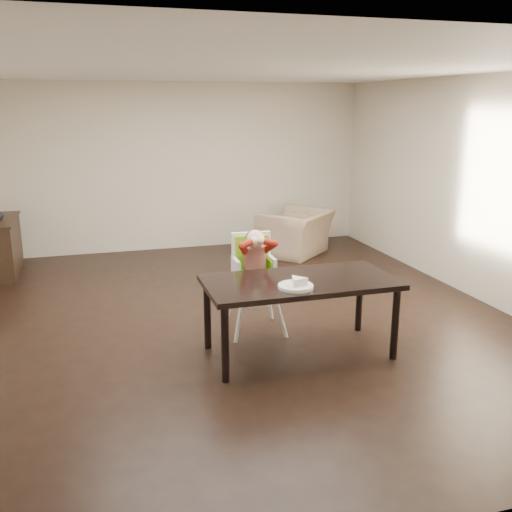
{
  "coord_description": "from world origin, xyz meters",
  "views": [
    {
      "loc": [
        -1.56,
        -5.85,
        2.34
      ],
      "look_at": [
        -0.01,
        -0.63,
        0.89
      ],
      "focal_mm": 40.0,
      "sensor_mm": 36.0,
      "label": 1
    }
  ],
  "objects_px": {
    "dining_table": "(300,288)",
    "high_chair": "(254,260)",
    "armchair": "(296,226)",
    "sideboard": "(2,246)"
  },
  "relations": [
    {
      "from": "high_chair",
      "to": "armchair",
      "type": "relative_size",
      "value": 1.02
    },
    {
      "from": "dining_table",
      "to": "armchair",
      "type": "xyz_separation_m",
      "value": [
        1.3,
        3.59,
        -0.2
      ]
    },
    {
      "from": "armchair",
      "to": "dining_table",
      "type": "bearing_deg",
      "value": 28.38
    },
    {
      "from": "dining_table",
      "to": "high_chair",
      "type": "relative_size",
      "value": 1.64
    },
    {
      "from": "high_chair",
      "to": "armchair",
      "type": "distance_m",
      "value": 3.28
    },
    {
      "from": "dining_table",
      "to": "sideboard",
      "type": "relative_size",
      "value": 1.43
    },
    {
      "from": "dining_table",
      "to": "sideboard",
      "type": "xyz_separation_m",
      "value": [
        -3.08,
        3.76,
        -0.27
      ]
    },
    {
      "from": "sideboard",
      "to": "dining_table",
      "type": "bearing_deg",
      "value": -50.74
    },
    {
      "from": "armchair",
      "to": "sideboard",
      "type": "xyz_separation_m",
      "value": [
        -4.37,
        0.17,
        -0.07
      ]
    },
    {
      "from": "dining_table",
      "to": "high_chair",
      "type": "height_order",
      "value": "high_chair"
    }
  ]
}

